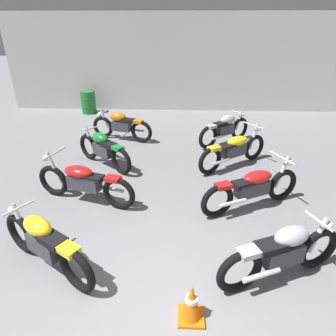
{
  "coord_description": "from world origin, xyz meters",
  "views": [
    {
      "loc": [
        0.25,
        -2.32,
        3.25
      ],
      "look_at": [
        0.0,
        3.07,
        0.55
      ],
      "focal_mm": 31.41,
      "sensor_mm": 36.0,
      "label": 1
    }
  ],
  "objects_px": {
    "motorcycle_left_row_1": "(84,181)",
    "motorcycle_right_row_1": "(253,187)",
    "motorcycle_left_row_3": "(121,125)",
    "motorcycle_right_row_0": "(283,252)",
    "motorcycle_left_row_2": "(103,149)",
    "motorcycle_left_row_0": "(45,243)",
    "oil_drum": "(88,102)",
    "traffic_cone": "(192,303)",
    "motorcycle_right_row_3": "(225,129)",
    "motorcycle_right_row_2": "(234,149)"
  },
  "relations": [
    {
      "from": "motorcycle_left_row_1",
      "to": "oil_drum",
      "type": "height_order",
      "value": "motorcycle_left_row_1"
    },
    {
      "from": "motorcycle_right_row_1",
      "to": "motorcycle_right_row_3",
      "type": "xyz_separation_m",
      "value": [
        -0.09,
        3.36,
        0.01
      ]
    },
    {
      "from": "motorcycle_left_row_1",
      "to": "motorcycle_right_row_1",
      "type": "xyz_separation_m",
      "value": [
        3.25,
        -0.08,
        0.0
      ]
    },
    {
      "from": "motorcycle_left_row_0",
      "to": "motorcycle_left_row_2",
      "type": "distance_m",
      "value": 3.42
    },
    {
      "from": "motorcycle_left_row_2",
      "to": "oil_drum",
      "type": "xyz_separation_m",
      "value": [
        -1.75,
        4.7,
        -0.03
      ]
    },
    {
      "from": "motorcycle_left_row_3",
      "to": "motorcycle_left_row_1",
      "type": "bearing_deg",
      "value": -91.44
    },
    {
      "from": "motorcycle_left_row_0",
      "to": "motorcycle_right_row_1",
      "type": "distance_m",
      "value": 3.68
    },
    {
      "from": "motorcycle_left_row_0",
      "to": "motorcycle_right_row_0",
      "type": "relative_size",
      "value": 0.92
    },
    {
      "from": "oil_drum",
      "to": "traffic_cone",
      "type": "distance_m",
      "value": 9.63
    },
    {
      "from": "motorcycle_left_row_1",
      "to": "oil_drum",
      "type": "distance_m",
      "value": 6.57
    },
    {
      "from": "traffic_cone",
      "to": "motorcycle_left_row_1",
      "type": "bearing_deg",
      "value": 129.1
    },
    {
      "from": "motorcycle_left_row_3",
      "to": "motorcycle_right_row_0",
      "type": "height_order",
      "value": "same"
    },
    {
      "from": "motorcycle_left_row_3",
      "to": "motorcycle_right_row_3",
      "type": "bearing_deg",
      "value": -3.06
    },
    {
      "from": "motorcycle_left_row_1",
      "to": "motorcycle_left_row_3",
      "type": "height_order",
      "value": "motorcycle_left_row_1"
    },
    {
      "from": "motorcycle_left_row_2",
      "to": "motorcycle_right_row_0",
      "type": "distance_m",
      "value": 4.78
    },
    {
      "from": "motorcycle_left_row_1",
      "to": "motorcycle_right_row_0",
      "type": "distance_m",
      "value": 3.76
    },
    {
      "from": "motorcycle_left_row_0",
      "to": "motorcycle_left_row_3",
      "type": "distance_m",
      "value": 5.24
    },
    {
      "from": "motorcycle_right_row_2",
      "to": "oil_drum",
      "type": "relative_size",
      "value": 2.13
    },
    {
      "from": "motorcycle_right_row_2",
      "to": "motorcycle_right_row_3",
      "type": "xyz_separation_m",
      "value": [
        -0.03,
        1.53,
        0.01
      ]
    },
    {
      "from": "motorcycle_left_row_2",
      "to": "motorcycle_right_row_0",
      "type": "xyz_separation_m",
      "value": [
        3.3,
        -3.46,
        0.0
      ]
    },
    {
      "from": "motorcycle_left_row_1",
      "to": "motorcycle_right_row_1",
      "type": "relative_size",
      "value": 1.05
    },
    {
      "from": "motorcycle_left_row_1",
      "to": "oil_drum",
      "type": "relative_size",
      "value": 2.48
    },
    {
      "from": "motorcycle_right_row_2",
      "to": "oil_drum",
      "type": "bearing_deg",
      "value": 137.19
    },
    {
      "from": "motorcycle_right_row_3",
      "to": "traffic_cone",
      "type": "bearing_deg",
      "value": -100.89
    },
    {
      "from": "motorcycle_left_row_3",
      "to": "motorcycle_right_row_0",
      "type": "bearing_deg",
      "value": -58.78
    },
    {
      "from": "oil_drum",
      "to": "motorcycle_right_row_1",
      "type": "bearing_deg",
      "value": -51.99
    },
    {
      "from": "motorcycle_left_row_2",
      "to": "motorcycle_right_row_2",
      "type": "relative_size",
      "value": 0.88
    },
    {
      "from": "oil_drum",
      "to": "traffic_cone",
      "type": "height_order",
      "value": "oil_drum"
    },
    {
      "from": "motorcycle_right_row_2",
      "to": "traffic_cone",
      "type": "xyz_separation_m",
      "value": [
        -1.14,
        -4.27,
        -0.19
      ]
    },
    {
      "from": "motorcycle_left_row_1",
      "to": "motorcycle_left_row_3",
      "type": "distance_m",
      "value": 3.45
    },
    {
      "from": "motorcycle_left_row_3",
      "to": "traffic_cone",
      "type": "bearing_deg",
      "value": -71.83
    },
    {
      "from": "motorcycle_left_row_2",
      "to": "motorcycle_left_row_3",
      "type": "relative_size",
      "value": 0.83
    },
    {
      "from": "motorcycle_left_row_3",
      "to": "motorcycle_right_row_1",
      "type": "distance_m",
      "value": 4.74
    },
    {
      "from": "motorcycle_left_row_0",
      "to": "motorcycle_right_row_3",
      "type": "distance_m",
      "value": 5.98
    },
    {
      "from": "motorcycle_left_row_0",
      "to": "motorcycle_right_row_1",
      "type": "relative_size",
      "value": 0.86
    },
    {
      "from": "motorcycle_left_row_2",
      "to": "motorcycle_right_row_1",
      "type": "height_order",
      "value": "motorcycle_right_row_1"
    },
    {
      "from": "motorcycle_right_row_0",
      "to": "motorcycle_right_row_1",
      "type": "distance_m",
      "value": 1.75
    },
    {
      "from": "motorcycle_right_row_1",
      "to": "motorcycle_right_row_3",
      "type": "distance_m",
      "value": 3.36
    },
    {
      "from": "motorcycle_left_row_0",
      "to": "motorcycle_right_row_3",
      "type": "relative_size",
      "value": 1.07
    },
    {
      "from": "motorcycle_left_row_2",
      "to": "motorcycle_right_row_3",
      "type": "height_order",
      "value": "same"
    },
    {
      "from": "motorcycle_right_row_0",
      "to": "motorcycle_left_row_3",
      "type": "bearing_deg",
      "value": 121.22
    },
    {
      "from": "motorcycle_left_row_3",
      "to": "motorcycle_right_row_3",
      "type": "distance_m",
      "value": 3.08
    },
    {
      "from": "motorcycle_left_row_2",
      "to": "motorcycle_right_row_3",
      "type": "relative_size",
      "value": 1.0
    },
    {
      "from": "motorcycle_left_row_0",
      "to": "motorcycle_right_row_1",
      "type": "xyz_separation_m",
      "value": [
        3.25,
        1.71,
        -0.01
      ]
    },
    {
      "from": "motorcycle_left_row_3",
      "to": "oil_drum",
      "type": "distance_m",
      "value": 3.42
    },
    {
      "from": "motorcycle_right_row_1",
      "to": "motorcycle_right_row_3",
      "type": "bearing_deg",
      "value": 91.54
    },
    {
      "from": "motorcycle_left_row_0",
      "to": "motorcycle_right_row_1",
      "type": "bearing_deg",
      "value": 27.78
    },
    {
      "from": "motorcycle_right_row_1",
      "to": "motorcycle_left_row_2",
      "type": "bearing_deg",
      "value": 152.35
    },
    {
      "from": "motorcycle_right_row_0",
      "to": "oil_drum",
      "type": "relative_size",
      "value": 2.19
    },
    {
      "from": "motorcycle_left_row_3",
      "to": "motorcycle_right_row_2",
      "type": "distance_m",
      "value": 3.53
    }
  ]
}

